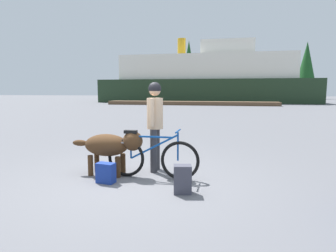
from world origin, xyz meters
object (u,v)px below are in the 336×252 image
backpack (183,179)px  handbag_pannier (106,173)px  bicycle (152,158)px  sailboat_moored (237,98)px  dog (111,145)px  person_cyclist (155,117)px  ferry_boat (207,80)px

backpack → handbag_pannier: backpack is taller
bicycle → sailboat_moored: 40.86m
dog → sailboat_moored: (3.27, 40.74, -0.10)m
handbag_pannier → backpack: bearing=-9.7°
person_cyclist → backpack: bearing=-57.4°
person_cyclist → sailboat_moored: size_ratio=0.20×
person_cyclist → dog: size_ratio=1.25×
backpack → ferry_boat: ferry_boat is taller
dog → backpack: (1.50, -0.73, -0.35)m
handbag_pannier → ferry_boat: size_ratio=0.01×
dog → ferry_boat: size_ratio=0.05×
handbag_pannier → ferry_boat: bearing=91.6°
bicycle → person_cyclist: size_ratio=0.98×
backpack → ferry_boat: bearing=93.9°
backpack → ferry_boat: size_ratio=0.02×
person_cyclist → dog: 1.01m
backpack → sailboat_moored: bearing=87.6°
backpack → dog: bearing=154.2°
ferry_boat → sailboat_moored: (4.20, 5.65, -2.54)m
person_cyclist → sailboat_moored: sailboat_moored is taller
bicycle → ferry_boat: bearing=92.8°
bicycle → handbag_pannier: bicycle is taller
backpack → handbag_pannier: size_ratio=1.28×
bicycle → handbag_pannier: (-0.72, -0.44, -0.21)m
sailboat_moored → ferry_boat: bearing=-126.6°
bicycle → ferry_boat: ferry_boat is taller
sailboat_moored → dog: bearing=-94.6°
backpack → sailboat_moored: sailboat_moored is taller
handbag_pannier → sailboat_moored: bearing=85.6°
dog → backpack: bearing=-25.8°
ferry_boat → dog: bearing=-88.5°
person_cyclist → sailboat_moored: (2.52, 40.29, -0.61)m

